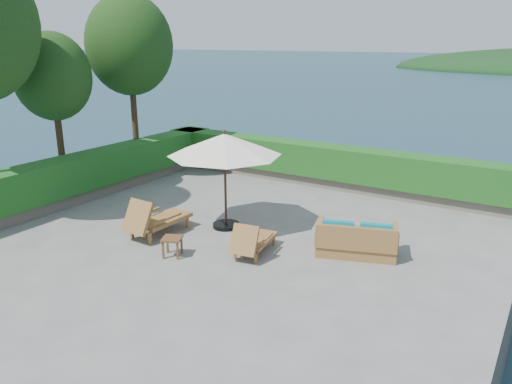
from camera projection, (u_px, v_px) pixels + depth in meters
The scene contains 14 objects.
ground at pixel (227, 243), 11.73m from camera, with size 12.00×12.00×0.00m, color gray.
foundation at pixel (228, 302), 12.19m from camera, with size 12.00×12.00×3.00m, color #5C5249.
ocean at pixel (229, 353), 12.61m from camera, with size 600.00×600.00×0.00m, color #163445.
planter_wall_far at pixel (326, 181), 16.23m from camera, with size 12.00×0.60×0.36m, color #706959.
planter_wall_left at pixel (70, 198), 14.50m from camera, with size 0.60×12.00×0.36m, color #706959.
hedge_far at pixel (327, 161), 16.03m from camera, with size 12.40×0.90×1.00m, color #184C15.
hedge_left at pixel (67, 175), 14.31m from camera, with size 0.90×12.40×1.00m, color #184C15.
tree_mid at pixel (53, 77), 14.32m from camera, with size 2.20×2.20×4.83m.
tree_far at pixel (129, 45), 16.06m from camera, with size 2.80×2.80×6.03m.
patio_umbrella at pixel (225, 146), 12.10m from camera, with size 3.16×3.16×2.51m.
lounge_left at pixel (155, 219), 12.10m from camera, with size 0.84×1.77×1.01m.
lounge_right at pixel (253, 240), 11.02m from camera, with size 0.79×1.50×0.82m.
side_table at pixel (172, 241), 10.93m from camera, with size 0.55×0.55×0.44m.
wicker_loveseat at pixel (356, 241), 11.00m from camera, with size 1.95×1.41×0.86m.
Camera 1 is at (6.31, -8.87, 4.60)m, focal length 35.00 mm.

